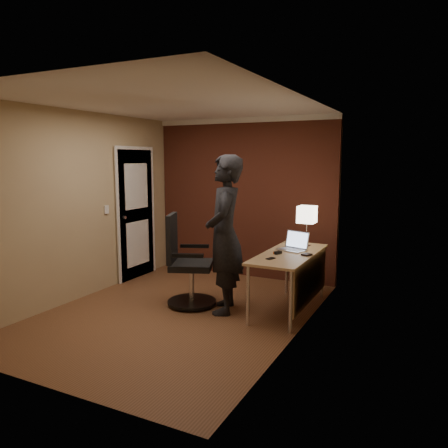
{
  "coord_description": "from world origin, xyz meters",
  "views": [
    {
      "loc": [
        2.79,
        -4.36,
        1.88
      ],
      "look_at": [
        0.35,
        0.55,
        1.05
      ],
      "focal_mm": 35.0,
      "sensor_mm": 36.0,
      "label": 1
    }
  ],
  "objects_px": {
    "desk_lamp": "(307,215)",
    "mouse": "(278,253)",
    "person": "(225,235)",
    "wallet": "(307,255)",
    "phone": "(271,258)",
    "laptop": "(294,245)",
    "desk": "(295,264)",
    "office_chair": "(186,266)"
  },
  "relations": [
    {
      "from": "desk_lamp",
      "to": "mouse",
      "type": "height_order",
      "value": "desk_lamp"
    },
    {
      "from": "wallet",
      "to": "phone",
      "type": "bearing_deg",
      "value": -132.03
    },
    {
      "from": "desk_lamp",
      "to": "mouse",
      "type": "relative_size",
      "value": 5.35
    },
    {
      "from": "desk",
      "to": "wallet",
      "type": "distance_m",
      "value": 0.22
    },
    {
      "from": "phone",
      "to": "mouse",
      "type": "bearing_deg",
      "value": 111.09
    },
    {
      "from": "desk",
      "to": "desk_lamp",
      "type": "relative_size",
      "value": 2.8
    },
    {
      "from": "desk_lamp",
      "to": "phone",
      "type": "xyz_separation_m",
      "value": [
        -0.17,
        -0.88,
        -0.41
      ]
    },
    {
      "from": "laptop",
      "to": "phone",
      "type": "distance_m",
      "value": 0.62
    },
    {
      "from": "wallet",
      "to": "office_chair",
      "type": "xyz_separation_m",
      "value": [
        -1.47,
        -0.35,
        -0.23
      ]
    },
    {
      "from": "mouse",
      "to": "wallet",
      "type": "distance_m",
      "value": 0.35
    },
    {
      "from": "laptop",
      "to": "phone",
      "type": "relative_size",
      "value": 3.41
    },
    {
      "from": "laptop",
      "to": "mouse",
      "type": "height_order",
      "value": "laptop"
    },
    {
      "from": "desk",
      "to": "person",
      "type": "xyz_separation_m",
      "value": [
        -0.77,
        -0.37,
        0.36
      ]
    },
    {
      "from": "desk_lamp",
      "to": "wallet",
      "type": "height_order",
      "value": "desk_lamp"
    },
    {
      "from": "desk",
      "to": "mouse",
      "type": "height_order",
      "value": "mouse"
    },
    {
      "from": "desk_lamp",
      "to": "laptop",
      "type": "xyz_separation_m",
      "value": [
        -0.07,
        -0.28,
        -0.35
      ]
    },
    {
      "from": "mouse",
      "to": "person",
      "type": "distance_m",
      "value": 0.68
    },
    {
      "from": "desk",
      "to": "desk_lamp",
      "type": "distance_m",
      "value": 0.73
    },
    {
      "from": "desk_lamp",
      "to": "mouse",
      "type": "xyz_separation_m",
      "value": [
        -0.18,
        -0.59,
        -0.4
      ]
    },
    {
      "from": "desk_lamp",
      "to": "laptop",
      "type": "bearing_deg",
      "value": -105.17
    },
    {
      "from": "desk_lamp",
      "to": "office_chair",
      "type": "relative_size",
      "value": 0.46
    },
    {
      "from": "mouse",
      "to": "phone",
      "type": "xyz_separation_m",
      "value": [
        0.02,
        -0.29,
        -0.01
      ]
    },
    {
      "from": "desk",
      "to": "desk_lamp",
      "type": "height_order",
      "value": "desk_lamp"
    },
    {
      "from": "laptop",
      "to": "person",
      "type": "xyz_separation_m",
      "value": [
        -0.7,
        -0.57,
        0.17
      ]
    },
    {
      "from": "desk",
      "to": "laptop",
      "type": "distance_m",
      "value": 0.29
    },
    {
      "from": "desk_lamp",
      "to": "desk",
      "type": "bearing_deg",
      "value": -90.16
    },
    {
      "from": "office_chair",
      "to": "person",
      "type": "xyz_separation_m",
      "value": [
        0.54,
        0.03,
        0.45
      ]
    },
    {
      "from": "desk_lamp",
      "to": "office_chair",
      "type": "distance_m",
      "value": 1.7
    },
    {
      "from": "laptop",
      "to": "wallet",
      "type": "bearing_deg",
      "value": -46.93
    },
    {
      "from": "desk_lamp",
      "to": "wallet",
      "type": "bearing_deg",
      "value": -73.31
    },
    {
      "from": "office_chair",
      "to": "laptop",
      "type": "bearing_deg",
      "value": 25.9
    },
    {
      "from": "desk",
      "to": "wallet",
      "type": "height_order",
      "value": "wallet"
    },
    {
      "from": "mouse",
      "to": "person",
      "type": "xyz_separation_m",
      "value": [
        -0.59,
        -0.25,
        0.22
      ]
    },
    {
      "from": "phone",
      "to": "wallet",
      "type": "height_order",
      "value": "wallet"
    },
    {
      "from": "desk",
      "to": "mouse",
      "type": "relative_size",
      "value": 15.0
    },
    {
      "from": "desk_lamp",
      "to": "phone",
      "type": "relative_size",
      "value": 4.65
    },
    {
      "from": "laptop",
      "to": "desk_lamp",
      "type": "bearing_deg",
      "value": 74.83
    },
    {
      "from": "desk_lamp",
      "to": "laptop",
      "type": "distance_m",
      "value": 0.45
    },
    {
      "from": "phone",
      "to": "person",
      "type": "distance_m",
      "value": 0.65
    },
    {
      "from": "laptop",
      "to": "phone",
      "type": "height_order",
      "value": "laptop"
    },
    {
      "from": "laptop",
      "to": "person",
      "type": "height_order",
      "value": "person"
    },
    {
      "from": "laptop",
      "to": "office_chair",
      "type": "bearing_deg",
      "value": -154.1
    }
  ]
}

